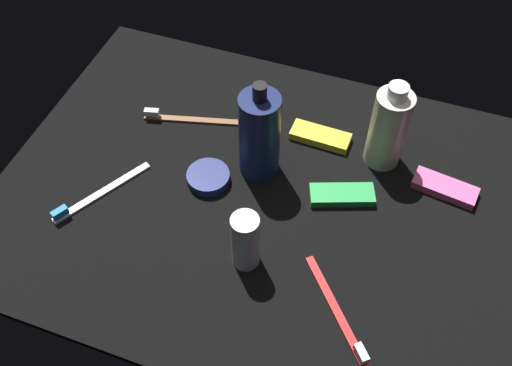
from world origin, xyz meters
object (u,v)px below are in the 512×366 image
at_px(toothbrush_brown, 187,118).
at_px(cream_tin_left, 208,178).
at_px(snack_bar_green, 342,195).
at_px(snack_bar_pink, 445,188).
at_px(snack_bar_yellow, 320,136).
at_px(toothbrush_red, 339,315).
at_px(lotion_bottle, 259,135).
at_px(bodywash_bottle, 388,128).
at_px(toothbrush_white, 96,195).
at_px(deodorant_stick, 245,241).

relative_size(toothbrush_brown, cream_tin_left, 2.47).
bearing_deg(snack_bar_green, snack_bar_pink, -175.86).
height_order(toothbrush_brown, snack_bar_pink, toothbrush_brown).
distance_m(toothbrush_brown, snack_bar_yellow, 0.24).
relative_size(toothbrush_red, snack_bar_yellow, 1.38).
distance_m(lotion_bottle, bodywash_bottle, 0.21).
height_order(lotion_bottle, snack_bar_green, lotion_bottle).
height_order(toothbrush_brown, snack_bar_green, toothbrush_brown).
bearing_deg(bodywash_bottle, snack_bar_green, 68.17).
bearing_deg(lotion_bottle, toothbrush_white, 32.61).
relative_size(snack_bar_yellow, snack_bar_green, 1.00).
relative_size(toothbrush_brown, snack_bar_pink, 1.70).
distance_m(snack_bar_yellow, snack_bar_green, 0.13).
relative_size(lotion_bottle, cream_tin_left, 2.63).
height_order(toothbrush_brown, cream_tin_left, toothbrush_brown).
height_order(lotion_bottle, snack_bar_yellow, lotion_bottle).
bearing_deg(snack_bar_pink, toothbrush_brown, 7.60).
relative_size(lotion_bottle, toothbrush_white, 1.16).
xyz_separation_m(deodorant_stick, toothbrush_white, (0.27, -0.03, -0.05)).
bearing_deg(lotion_bottle, snack_bar_green, 174.64).
height_order(deodorant_stick, toothbrush_brown, deodorant_stick).
bearing_deg(cream_tin_left, snack_bar_green, -169.21).
relative_size(bodywash_bottle, snack_bar_yellow, 1.59).
height_order(lotion_bottle, deodorant_stick, lotion_bottle).
height_order(bodywash_bottle, snack_bar_yellow, bodywash_bottle).
relative_size(toothbrush_white, snack_bar_pink, 1.56).
bearing_deg(cream_tin_left, toothbrush_brown, -52.43).
relative_size(bodywash_bottle, snack_bar_green, 1.59).
xyz_separation_m(toothbrush_brown, cream_tin_left, (-0.09, 0.12, 0.00)).
height_order(bodywash_bottle, toothbrush_red, bodywash_bottle).
bearing_deg(toothbrush_white, snack_bar_yellow, -141.59).
bearing_deg(toothbrush_brown, snack_bar_pink, 179.46).
distance_m(toothbrush_white, cream_tin_left, 0.18).
xyz_separation_m(deodorant_stick, snack_bar_pink, (-0.26, -0.23, -0.05)).
bearing_deg(lotion_bottle, snack_bar_yellow, -128.96).
xyz_separation_m(toothbrush_brown, snack_bar_pink, (-0.46, 0.00, 0.00)).
xyz_separation_m(toothbrush_white, snack_bar_pink, (-0.53, -0.20, 0.00)).
xyz_separation_m(toothbrush_red, toothbrush_white, (0.43, -0.07, 0.00)).
bearing_deg(toothbrush_white, snack_bar_pink, -159.02).
distance_m(toothbrush_brown, snack_bar_green, 0.32).
bearing_deg(toothbrush_red, snack_bar_pink, -111.11).
bearing_deg(toothbrush_brown, cream_tin_left, 127.57).
bearing_deg(toothbrush_brown, deodorant_stick, 130.31).
distance_m(toothbrush_red, cream_tin_left, 0.31).
xyz_separation_m(toothbrush_red, cream_tin_left, (0.27, -0.16, 0.00)).
distance_m(toothbrush_red, toothbrush_white, 0.43).
relative_size(lotion_bottle, toothbrush_brown, 1.06).
height_order(toothbrush_red, cream_tin_left, toothbrush_red).
xyz_separation_m(lotion_bottle, toothbrush_red, (-0.20, 0.22, -0.08)).
distance_m(toothbrush_white, snack_bar_pink, 0.57).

